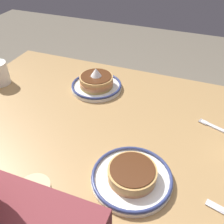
{
  "coord_description": "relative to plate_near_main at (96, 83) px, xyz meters",
  "views": [
    {
      "loc": [
        -0.27,
        0.69,
        1.35
      ],
      "look_at": [
        0.0,
        -0.02,
        0.75
      ],
      "focal_mm": 41.45,
      "sensor_mm": 36.0,
      "label": 1
    }
  ],
  "objects": [
    {
      "name": "ground_plane",
      "position": [
        -0.14,
        0.19,
        -0.75
      ],
      "size": [
        6.0,
        6.0,
        0.0
      ],
      "primitive_type": "plane",
      "color": "#6C6353"
    },
    {
      "name": "plate_center_pancakes",
      "position": [
        -0.3,
        0.42,
        -0.01
      ],
      "size": [
        0.24,
        0.24,
        0.05
      ],
      "color": "white",
      "rests_on": "dining_table"
    },
    {
      "name": "plate_near_main",
      "position": [
        0.0,
        0.0,
        0.0
      ],
      "size": [
        0.22,
        0.22,
        0.1
      ],
      "color": "white",
      "rests_on": "dining_table"
    },
    {
      "name": "dining_table",
      "position": [
        -0.14,
        0.19,
        -0.1
      ],
      "size": [
        1.34,
        0.84,
        0.72
      ],
      "color": "#A17B4A",
      "rests_on": "ground_plane"
    },
    {
      "name": "fork_near",
      "position": [
        -0.54,
        0.1,
        -0.02
      ],
      "size": [
        0.18,
        0.08,
        0.01
      ],
      "color": "silver",
      "rests_on": "dining_table"
    }
  ]
}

